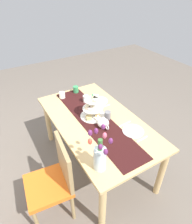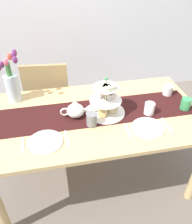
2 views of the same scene
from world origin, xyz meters
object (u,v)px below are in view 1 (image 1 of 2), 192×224
at_px(chair_left, 54,179).
at_px(dinner_plate_left, 133,131).
at_px(tiered_cake_stand, 92,109).
at_px(knife_right, 94,96).
at_px(dinner_plate_right, 99,101).
at_px(teapot, 103,123).
at_px(cream_jug, 62,95).
at_px(mug_white_text, 86,99).
at_px(knife_left, 125,124).
at_px(dining_table, 96,127).
at_px(tulip_vase, 100,155).
at_px(fork_right, 105,106).
at_px(mug_grey, 108,115).
at_px(fork_left, 142,139).
at_px(mug_orange, 76,89).

relative_size(chair_left, dinner_plate_left, 3.96).
height_order(tiered_cake_stand, knife_right, tiered_cake_stand).
bearing_deg(dinner_plate_right, chair_left, 126.57).
xyz_separation_m(teapot, dinner_plate_right, (0.48, -0.24, -0.05)).
relative_size(dinner_plate_left, knife_right, 1.35).
height_order(cream_jug, mug_white_text, mug_white_text).
bearing_deg(knife_left, dining_table, 45.77).
bearing_deg(chair_left, teapot, -73.71).
xyz_separation_m(teapot, tulip_vase, (-0.46, 0.32, 0.10)).
bearing_deg(fork_right, mug_grey, 154.04).
relative_size(dining_table, tiered_cake_stand, 5.40).
xyz_separation_m(tulip_vase, cream_jug, (1.27, -0.17, -0.12)).
distance_m(cream_jug, knife_left, 0.98).
height_order(cream_jug, fork_left, cream_jug).
height_order(knife_right, mug_white_text, mug_white_text).
xyz_separation_m(knife_left, knife_right, (0.71, 0.00, 0.00)).
bearing_deg(dinner_plate_left, dinner_plate_right, 0.00).
height_order(teapot, dinner_plate_right, teapot).
relative_size(teapot, fork_right, 1.59).
bearing_deg(mug_white_text, tulip_vase, 158.28).
relative_size(chair_left, mug_orange, 9.58).
bearing_deg(dinner_plate_right, mug_orange, 23.74).
bearing_deg(teapot, tiered_cake_stand, 1.13).
relative_size(tulip_vase, fork_left, 2.74).
bearing_deg(mug_orange, mug_white_text, -179.53).
xyz_separation_m(chair_left, teapot, (0.20, -0.68, 0.28)).
distance_m(dining_table, teapot, 0.22).
bearing_deg(tiered_cake_stand, fork_left, -158.14).
bearing_deg(knife_right, cream_jug, 64.77).
bearing_deg(fork_left, mug_orange, 7.54).
bearing_deg(knife_right, knife_left, 180.00).
relative_size(teapot, tulip_vase, 0.58).
bearing_deg(dinner_plate_left, mug_grey, 19.15).
relative_size(tulip_vase, fork_right, 2.74).
xyz_separation_m(knife_left, mug_grey, (0.19, 0.11, 0.05)).
height_order(teapot, dinner_plate_left, teapot).
relative_size(teapot, mug_orange, 2.51).
distance_m(dinner_plate_right, mug_grey, 0.40).
xyz_separation_m(dining_table, teapot, (-0.15, 0.00, 0.16)).
height_order(tiered_cake_stand, fork_right, tiered_cake_stand).
xyz_separation_m(mug_grey, mug_white_text, (0.45, 0.05, -0.00)).
distance_m(teapot, mug_grey, 0.16).
bearing_deg(dinner_plate_right, cream_jug, 49.81).
relative_size(fork_right, mug_grey, 1.58).
bearing_deg(mug_white_text, fork_left, -170.21).
distance_m(cream_jug, dinner_plate_left, 1.11).
bearing_deg(dinner_plate_left, dining_table, 32.29).
bearing_deg(dinner_plate_left, cream_jug, 20.47).
bearing_deg(knife_left, fork_left, 180.00).
bearing_deg(knife_right, mug_grey, 167.67).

